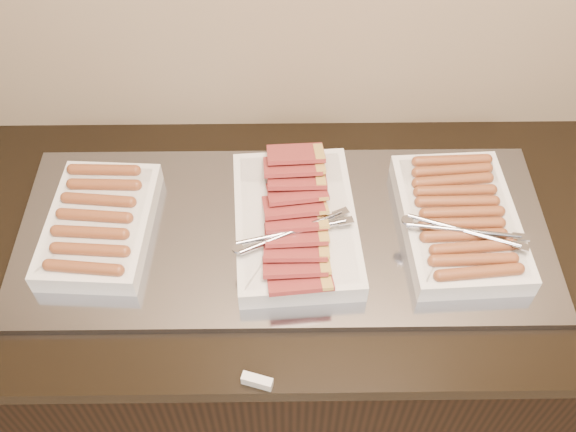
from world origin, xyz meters
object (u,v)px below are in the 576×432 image
object	(u,v)px
dish_left	(99,223)
dish_right	(459,220)
warming_tray	(284,232)
counter	(288,330)
dish_center	(295,222)

from	to	relation	value
dish_left	dish_right	world-z (taller)	dish_right
dish_left	dish_right	size ratio (longest dim) A/B	0.89
warming_tray	dish_left	distance (m)	0.41
dish_right	warming_tray	bearing A→B (deg)	176.77
dish_left	counter	bearing A→B (deg)	3.32
warming_tray	dish_right	distance (m)	0.39
counter	warming_tray	world-z (taller)	warming_tray
dish_left	dish_center	bearing A→B (deg)	2.90
dish_left	warming_tray	bearing A→B (deg)	3.32
dish_left	dish_right	distance (m)	0.80
warming_tray	dish_right	bearing A→B (deg)	-0.51
counter	dish_right	world-z (taller)	dish_right
warming_tray	dish_left	size ratio (longest dim) A/B	3.47
warming_tray	dish_center	size ratio (longest dim) A/B	2.82
counter	dish_right	xyz separation A→B (m)	(0.38, -0.00, 0.50)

